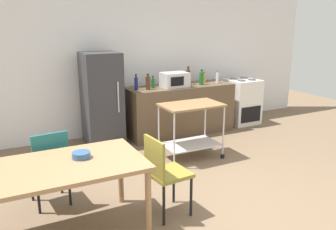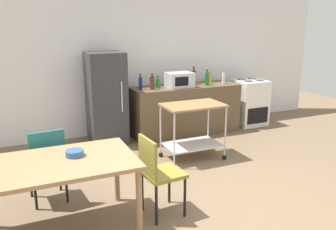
# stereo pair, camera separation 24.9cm
# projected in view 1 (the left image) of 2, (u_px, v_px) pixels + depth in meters

# --- Properties ---
(ground_plane) EXTENTS (12.00, 12.00, 0.00)m
(ground_plane) POSITION_uv_depth(u_px,v_px,m) (222.00, 207.00, 3.91)
(ground_plane) COLOR brown
(back_wall) EXTENTS (8.40, 0.12, 2.90)m
(back_wall) POSITION_uv_depth(u_px,v_px,m) (122.00, 55.00, 6.28)
(back_wall) COLOR white
(back_wall) RESTS_ON ground_plane
(kitchen_counter) EXTENTS (2.00, 0.64, 0.90)m
(kitchen_counter) POSITION_uv_depth(u_px,v_px,m) (180.00, 109.00, 6.42)
(kitchen_counter) COLOR brown
(kitchen_counter) RESTS_ON ground_plane
(dining_table) EXTENTS (1.50, 0.90, 0.75)m
(dining_table) POSITION_uv_depth(u_px,v_px,m) (63.00, 172.00, 3.22)
(dining_table) COLOR #A37A51
(dining_table) RESTS_ON ground_plane
(chair_olive) EXTENTS (0.43, 0.43, 0.89)m
(chair_olive) POSITION_uv_depth(u_px,v_px,m) (164.00, 171.00, 3.62)
(chair_olive) COLOR olive
(chair_olive) RESTS_ON ground_plane
(chair_teal) EXTENTS (0.44, 0.44, 0.89)m
(chair_teal) POSITION_uv_depth(u_px,v_px,m) (49.00, 163.00, 3.82)
(chair_teal) COLOR #1E666B
(chair_teal) RESTS_ON ground_plane
(stove_oven) EXTENTS (0.60, 0.61, 0.92)m
(stove_oven) POSITION_uv_depth(u_px,v_px,m) (242.00, 101.00, 7.08)
(stove_oven) COLOR white
(stove_oven) RESTS_ON ground_plane
(refrigerator) EXTENTS (0.60, 0.63, 1.55)m
(refrigerator) POSITION_uv_depth(u_px,v_px,m) (102.00, 99.00, 5.79)
(refrigerator) COLOR #333338
(refrigerator) RESTS_ON ground_plane
(kitchen_cart) EXTENTS (0.91, 0.57, 0.85)m
(kitchen_cart) POSITION_uv_depth(u_px,v_px,m) (191.00, 122.00, 5.19)
(kitchen_cart) COLOR olive
(kitchen_cart) RESTS_ON ground_plane
(bottle_sparkling_water) EXTENTS (0.06, 0.06, 0.27)m
(bottle_sparkling_water) POSITION_uv_depth(u_px,v_px,m) (136.00, 83.00, 5.89)
(bottle_sparkling_water) COLOR navy
(bottle_sparkling_water) RESTS_ON kitchen_counter
(bottle_wine) EXTENTS (0.08, 0.08, 0.27)m
(bottle_wine) POSITION_uv_depth(u_px,v_px,m) (148.00, 83.00, 5.91)
(bottle_wine) COLOR #4C2D19
(bottle_wine) RESTS_ON kitchen_counter
(bottle_olive_oil) EXTENTS (0.07, 0.07, 0.21)m
(bottle_olive_oil) POSITION_uv_depth(u_px,v_px,m) (153.00, 83.00, 6.06)
(bottle_olive_oil) COLOR #1E6628
(bottle_olive_oil) RESTS_ON kitchen_counter
(microwave) EXTENTS (0.46, 0.35, 0.26)m
(microwave) POSITION_uv_depth(u_px,v_px,m) (175.00, 80.00, 6.14)
(microwave) COLOR silver
(microwave) RESTS_ON kitchen_counter
(bottle_soda) EXTENTS (0.08, 0.08, 0.33)m
(bottle_soda) POSITION_uv_depth(u_px,v_px,m) (188.00, 77.00, 6.41)
(bottle_soda) COLOR #4C2D19
(bottle_soda) RESTS_ON kitchen_counter
(bottle_hot_sauce) EXTENTS (0.08, 0.08, 0.28)m
(bottle_hot_sauce) POSITION_uv_depth(u_px,v_px,m) (201.00, 78.00, 6.36)
(bottle_hot_sauce) COLOR #1E6628
(bottle_hot_sauce) RESTS_ON kitchen_counter
(bottle_soy_sauce) EXTENTS (0.06, 0.06, 0.20)m
(bottle_soy_sauce) POSITION_uv_depth(u_px,v_px,m) (204.00, 78.00, 6.59)
(bottle_soy_sauce) COLOR gold
(bottle_soy_sauce) RESTS_ON kitchen_counter
(bottle_sesame_oil) EXTENTS (0.06, 0.06, 0.23)m
(bottle_sesame_oil) POSITION_uv_depth(u_px,v_px,m) (217.00, 78.00, 6.56)
(bottle_sesame_oil) COLOR silver
(bottle_sesame_oil) RESTS_ON kitchen_counter
(fruit_bowl) EXTENTS (0.18, 0.18, 0.06)m
(fruit_bowl) POSITION_uv_depth(u_px,v_px,m) (81.00, 155.00, 3.34)
(fruit_bowl) COLOR #33598C
(fruit_bowl) RESTS_ON dining_table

